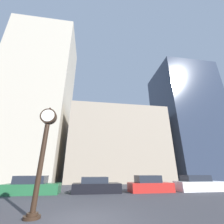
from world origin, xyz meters
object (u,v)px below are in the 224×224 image
Objects in this scene: car_green at (32,186)px; car_black at (96,186)px; car_red at (150,185)px; car_white at (198,184)px; street_clock at (44,147)px.

car_green is 5.50m from car_black.
car_white reaches higher than car_red.
street_clock is at bearing -137.85° from car_red.
car_white is (15.69, -0.10, 0.01)m from car_green.
street_clock reaches higher than car_black.
street_clock is 11.30m from car_red.
street_clock reaches higher than car_green.
car_black is (2.95, 7.72, -2.27)m from street_clock.
car_white is at bearing -1.17° from car_green.
car_green is 15.69m from car_white.
car_green reaches higher than car_black.
car_green is at bearing 108.37° from street_clock.
car_red is (10.61, -0.05, 0.00)m from car_green.
car_red is at bearing 178.43° from car_white.
car_black is 5.11m from car_red.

